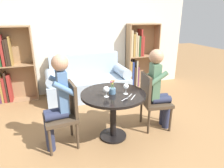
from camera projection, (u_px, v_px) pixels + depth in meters
ground_plane at (113, 136)px, 3.02m from camera, size 16.00×16.00×0.00m
back_wall at (82, 33)px, 4.45m from camera, size 5.20×0.05×2.70m
round_table at (113, 103)px, 2.84m from camera, size 0.91×0.91×0.71m
couch at (88, 83)px, 4.42m from camera, size 1.77×0.80×0.92m
bookshelf_left at (9, 66)px, 4.02m from camera, size 0.79×0.28×1.54m
bookshelf_right at (138, 57)px, 4.92m from camera, size 0.79×0.28×1.54m
chair_left at (65, 112)px, 2.70m from camera, size 0.46×0.46×0.90m
chair_right at (152, 99)px, 3.12m from camera, size 0.48×0.48×0.90m
person_left at (58, 100)px, 2.60m from camera, size 0.44×0.36×1.29m
person_right at (159, 87)px, 3.06m from camera, size 0.45×0.38×1.28m
wine_glass_left at (106, 90)px, 2.64m from camera, size 0.09×0.09×0.15m
wine_glass_right at (126, 87)px, 2.73m from camera, size 0.08×0.08×0.15m
flower_vase at (112, 89)px, 2.75m from camera, size 0.10×0.10×0.21m
knife_left_setting at (133, 97)px, 2.65m from camera, size 0.13×0.15×0.00m
fork_left_setting at (129, 96)px, 2.69m from camera, size 0.14×0.14×0.00m
knife_right_setting at (126, 99)px, 2.61m from camera, size 0.17×0.11×0.00m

